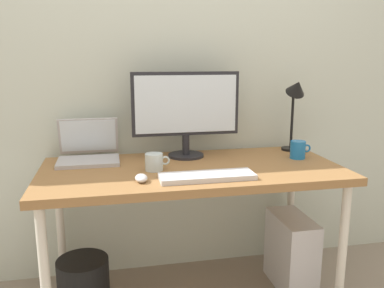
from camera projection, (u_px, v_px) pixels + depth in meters
The scene contains 11 objects.
back_wall at pixel (177, 56), 2.34m from camera, with size 4.40×0.04×2.60m, color silver.
desk at pixel (192, 179), 2.07m from camera, with size 1.52×0.71×0.75m.
monitor at pixel (186, 109), 2.21m from camera, with size 0.59×0.20×0.47m.
laptop at pixel (89, 150), 2.17m from camera, with size 0.32×0.29×0.22m.
desk_lamp at pixel (296, 99), 2.33m from camera, with size 0.11×0.16×0.44m.
keyboard at pixel (207, 176), 1.85m from camera, with size 0.44×0.14×0.02m, color silver.
mouse at pixel (141, 178), 1.81m from camera, with size 0.06×0.09×0.03m, color silver.
coffee_mug at pixel (298, 150), 2.22m from camera, with size 0.12×0.08×0.10m.
glass_cup at pixel (154, 162), 1.99m from camera, with size 0.12×0.09×0.08m.
computer_tower at pixel (291, 252), 2.30m from camera, with size 0.18×0.36×0.42m, color silver.
wastebasket at pixel (84, 287), 2.06m from camera, with size 0.26×0.26×0.30m, color black.
Camera 1 is at (-0.40, -1.94, 1.30)m, focal length 37.73 mm.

